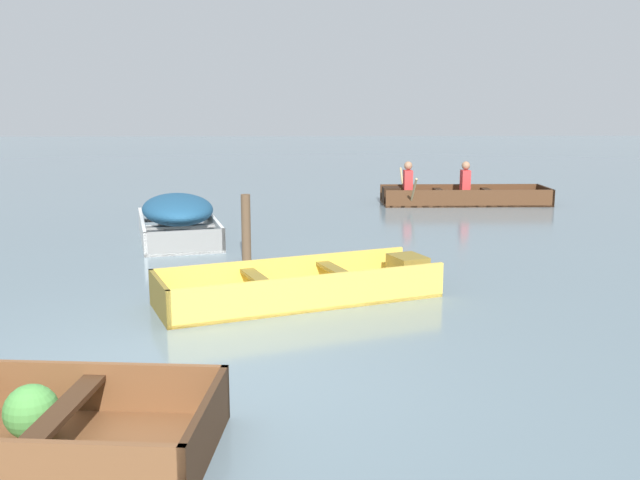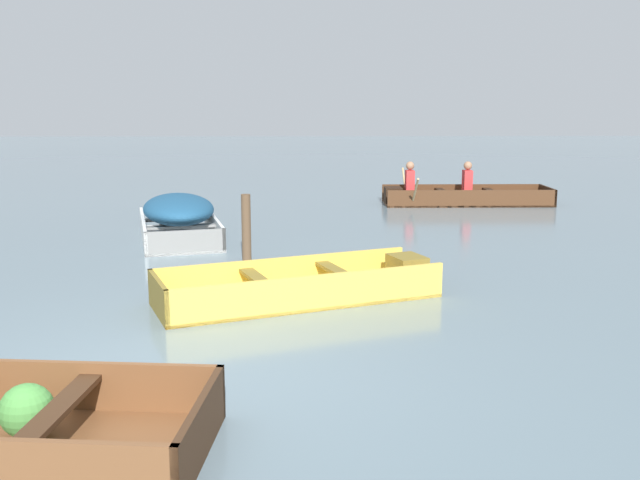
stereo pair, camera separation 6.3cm
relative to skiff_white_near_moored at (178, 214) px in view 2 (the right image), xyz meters
name	(u,v)px [view 2 (the right image)]	position (x,y,z in m)	size (l,w,h in m)	color
ground_plane	(167,377)	(0.94, -5.93, -0.42)	(80.00, 80.00, 0.00)	slate
skiff_white_near_moored	(178,214)	(0.00, 0.00, 0.00)	(1.76, 2.73, 0.73)	white
skiff_yellow_mid_moored	(310,287)	(2.12, -3.63, -0.28)	(3.30, 2.08, 0.40)	#E5BC47
rowboat_dark_varnish_with_crew	(456,196)	(5.34, 3.90, -0.23)	(3.58, 2.36, 0.93)	#4C2D19
mooring_post	(246,227)	(1.23, -1.58, 0.05)	(0.13, 0.13, 0.93)	brown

